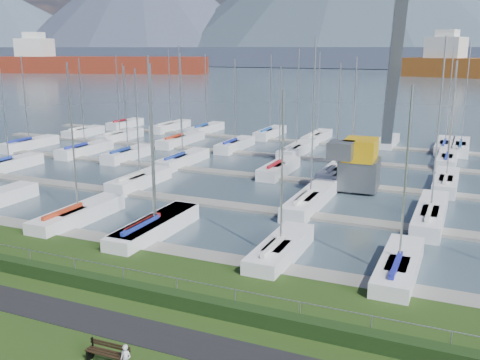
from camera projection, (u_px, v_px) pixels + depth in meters
The scene contains 11 objects.
path at pixel (103, 322), 23.27m from camera, with size 160.00×2.00×0.04m, color black.
water at pixel (445, 73), 257.36m from camera, with size 800.00×540.00×0.20m, color #3E4F5B.
hedge at pixel (136, 291), 25.50m from camera, with size 80.00×0.70×0.70m, color black.
fence at pixel (140, 271), 25.65m from camera, with size 0.04×0.04×80.00m, color #989AA0.
foothill at pixel (453, 57), 318.10m from camera, with size 900.00×80.00×12.00m, color #414A60.
docks at pixel (301, 180), 49.13m from camera, with size 90.00×41.60×0.25m.
bench_right at pixel (108, 353), 20.19m from camera, with size 1.81×0.46×0.85m.
person at pixel (125, 356), 19.65m from camera, with size 0.44×0.29×1.21m, color silver.
crane at pixel (370, 124), 45.46m from camera, with size 5.72×13.23×22.35m.
cargo_ship_west at pixel (95, 65), 258.12m from camera, with size 100.66×43.64×21.50m.
sailboat_fleet at pixel (319, 115), 50.30m from camera, with size 72.44×49.44×13.16m.
Camera 1 is at (13.92, -19.94, 11.64)m, focal length 40.00 mm.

